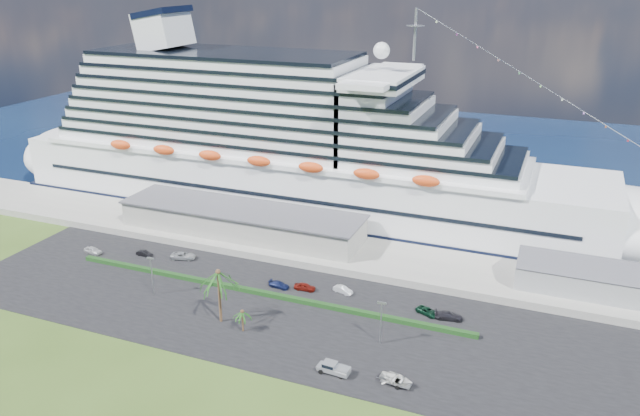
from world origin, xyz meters
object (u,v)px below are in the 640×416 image
at_px(cruise_ship, 294,151).
at_px(boat_trailer, 396,379).
at_px(pickup_truck, 333,368).
at_px(parked_car_3, 279,285).

bearing_deg(cruise_ship, boat_trailer, -54.61).
bearing_deg(pickup_truck, cruise_ship, 118.70).
height_order(parked_car_3, boat_trailer, boat_trailer).
height_order(cruise_ship, parked_car_3, cruise_ship).
xyz_separation_m(cruise_ship, parked_car_3, (15.96, -43.83, -15.92)).
xyz_separation_m(parked_car_3, pickup_truck, (20.93, -23.55, 0.41)).
xyz_separation_m(cruise_ship, pickup_truck, (36.89, -67.38, -15.51)).
bearing_deg(pickup_truck, boat_trailer, 4.01).
bearing_deg(parked_car_3, boat_trailer, -119.71).
bearing_deg(cruise_ship, pickup_truck, -61.30).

